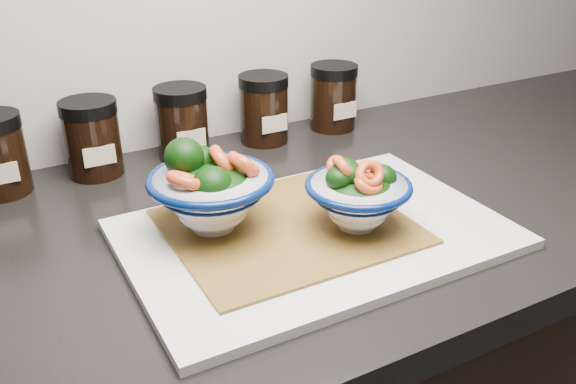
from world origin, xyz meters
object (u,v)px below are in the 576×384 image
cutting_board (315,234)px  spice_jar_b (92,138)px  spice_jar_e (333,97)px  spice_jar_c (182,123)px  bowl_left (211,191)px  spice_jar_d (264,109)px  bowl_right (358,196)px

cutting_board → spice_jar_b: spice_jar_b is taller
spice_jar_e → spice_jar_b: bearing=180.0°
spice_jar_c → spice_jar_b: bearing=180.0°
bowl_left → spice_jar_d: 0.33m
bowl_right → spice_jar_d: size_ratio=1.12×
cutting_board → spice_jar_c: 0.33m
spice_jar_b → spice_jar_d: 0.28m
bowl_left → bowl_right: 0.17m
spice_jar_b → spice_jar_e: size_ratio=1.00×
bowl_right → spice_jar_b: 0.41m
spice_jar_e → bowl_left: bearing=-142.3°
bowl_left → spice_jar_c: 0.27m
spice_jar_c → spice_jar_e: same height
spice_jar_b → spice_jar_d: size_ratio=1.00×
bowl_left → bowl_right: size_ratio=1.18×
cutting_board → spice_jar_d: spice_jar_d is taller
bowl_right → bowl_left: bearing=152.0°
spice_jar_d → bowl_right: bearing=-97.7°
bowl_right → spice_jar_c: bowl_right is taller
bowl_left → spice_jar_c: (0.06, 0.26, -0.01)m
cutting_board → bowl_left: size_ratio=3.00×
cutting_board → bowl_left: 0.14m
bowl_right → spice_jar_b: size_ratio=1.12×
spice_jar_b → spice_jar_e: bearing=0.0°
spice_jar_d → bowl_left: bearing=-127.6°
spice_jar_d → spice_jar_b: bearing=180.0°
cutting_board → bowl_right: size_ratio=3.54×
bowl_right → spice_jar_c: 0.35m
spice_jar_b → spice_jar_c: bearing=0.0°
spice_jar_c → bowl_right: bearing=-74.3°
bowl_left → spice_jar_c: bearing=77.5°
spice_jar_b → spice_jar_e: (0.42, 0.00, 0.00)m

